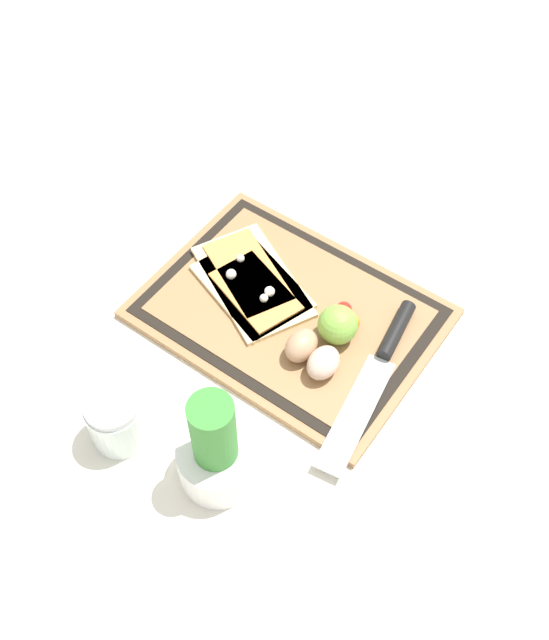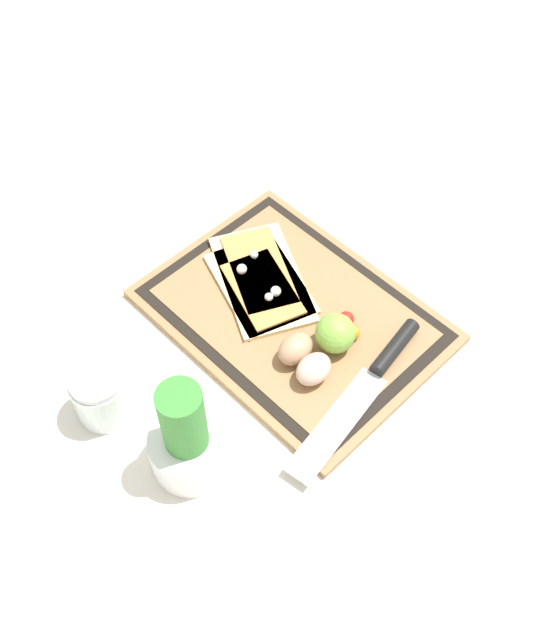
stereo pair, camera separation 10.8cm
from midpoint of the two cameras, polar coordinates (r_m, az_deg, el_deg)
name	(u,v)px [view 2 (the right image)]	position (r m, az deg, el deg)	size (l,w,h in m)	color
ground_plane	(293,318)	(1.12, 4.16, -0.03)	(6.00, 6.00, 0.00)	silver
cutting_board	(293,315)	(1.11, 4.18, 0.19)	(0.42, 0.31, 0.02)	#997047
pizza_slice_near	(261,277)	(1.14, 1.70, 3.13)	(0.23, 0.20, 0.02)	beige
pizza_slice_far	(260,286)	(1.13, 1.57, 2.44)	(0.20, 0.17, 0.02)	beige
knife	(377,371)	(1.06, 10.73, -4.05)	(0.08, 0.29, 0.02)	silver
egg_brown	(295,349)	(1.04, 4.56, -2.42)	(0.04, 0.06, 0.04)	tan
egg_pink	(313,369)	(1.03, 5.98, -3.96)	(0.04, 0.06, 0.04)	beige
lime	(336,333)	(1.06, 7.62, -1.17)	(0.06, 0.06, 0.06)	#7FB742
cherry_tomato_red	(346,319)	(1.09, 8.30, -0.12)	(0.02, 0.02, 0.02)	red
cherry_tomato_yellow	(353,333)	(1.08, 8.82, -1.19)	(0.02, 0.02, 0.02)	orange
herb_pot	(187,441)	(0.94, -3.40, -9.46)	(0.10, 0.10, 0.17)	white
sauce_jar	(102,396)	(1.02, -10.09, -5.97)	(0.08, 0.08, 0.09)	silver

